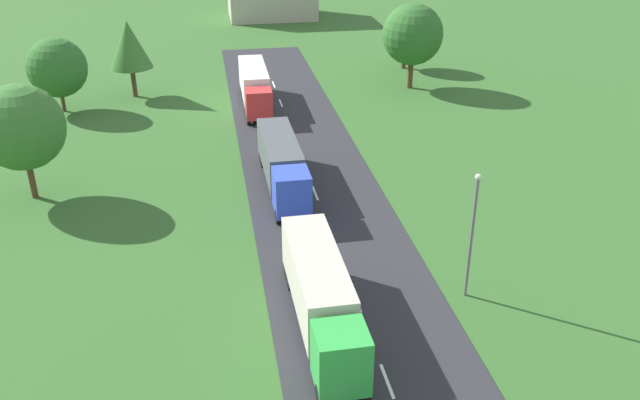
{
  "coord_description": "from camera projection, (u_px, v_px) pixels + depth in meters",
  "views": [
    {
      "loc": [
        -7.42,
        5.69,
        22.18
      ],
      "look_at": [
        -0.65,
        44.52,
        2.42
      ],
      "focal_mm": 38.02,
      "sensor_mm": 36.0,
      "label": 1
    }
  ],
  "objects": [
    {
      "name": "lamppost_second",
      "position": [
        472.0,
        230.0,
        36.76
      ],
      "size": [
        0.36,
        0.36,
        7.58
      ],
      "color": "slate",
      "rests_on": "ground"
    },
    {
      "name": "tree_elm",
      "position": [
        21.0,
        127.0,
        47.46
      ],
      "size": [
        6.11,
        6.11,
        8.53
      ],
      "color": "#513823",
      "rests_on": "ground"
    },
    {
      "name": "truck_third",
      "position": [
        282.0,
        163.0,
        50.33
      ],
      "size": [
        2.61,
        12.15,
        3.5
      ],
      "color": "blue",
      "rests_on": "road"
    },
    {
      "name": "tree_oak",
      "position": [
        405.0,
        31.0,
        79.04
      ],
      "size": [
        4.72,
        4.72,
        6.83
      ],
      "color": "#513823",
      "rests_on": "ground"
    },
    {
      "name": "tree_maple",
      "position": [
        57.0,
        68.0,
        65.12
      ],
      "size": [
        5.72,
        5.72,
        7.25
      ],
      "color": "#513823",
      "rests_on": "ground"
    },
    {
      "name": "tree_ash",
      "position": [
        413.0,
        34.0,
        71.41
      ],
      "size": [
        6.45,
        6.45,
        9.04
      ],
      "color": "#513823",
      "rests_on": "ground"
    },
    {
      "name": "truck_second",
      "position": [
        321.0,
        294.0,
        34.92
      ],
      "size": [
        2.62,
        11.9,
        3.73
      ],
      "color": "green",
      "rests_on": "road"
    },
    {
      "name": "tree_pine",
      "position": [
        129.0,
        45.0,
        68.86
      ],
      "size": [
        4.35,
        4.35,
        7.88
      ],
      "color": "#513823",
      "rests_on": "ground"
    },
    {
      "name": "truck_fourth",
      "position": [
        255.0,
        85.0,
        67.61
      ],
      "size": [
        2.58,
        11.79,
        3.69
      ],
      "color": "red",
      "rests_on": "road"
    }
  ]
}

